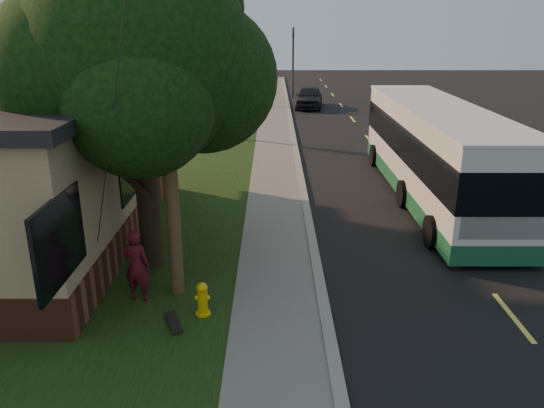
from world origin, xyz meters
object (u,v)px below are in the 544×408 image
at_px(leafy_tree, 140,58).
at_px(transit_bus, 436,150).
at_px(fire_hydrant, 203,299).
at_px(bare_tree_near, 227,98).
at_px(skateboard_main, 173,322).
at_px(skateboarder, 137,266).
at_px(distant_car, 309,97).
at_px(dumpster, 60,171).
at_px(bare_tree_far, 247,78).
at_px(utility_pole, 165,91).
at_px(traffic_signal, 293,58).

bearing_deg(leafy_tree, transit_bus, 32.04).
xyz_separation_m(fire_hydrant, bare_tree_near, (-0.90, 18.00, 1.72)).
xyz_separation_m(fire_hydrant, skateboard_main, (-0.56, -0.42, -0.30)).
height_order(skateboarder, distant_car, skateboarder).
xyz_separation_m(dumpster, distant_car, (10.54, 19.76, 0.10)).
bearing_deg(skateboard_main, bare_tree_far, 89.70).
bearing_deg(utility_pole, bare_tree_far, 89.40).
bearing_deg(skateboarder, bare_tree_far, -79.58).
xyz_separation_m(transit_bus, skateboarder, (-8.64, -7.46, -0.84)).
bearing_deg(traffic_signal, bare_tree_near, -104.04).
xyz_separation_m(bare_tree_near, transit_bus, (8.04, -9.90, -0.41)).
distance_m(dumpster, distant_car, 22.40).
height_order(leafy_tree, skateboard_main, leafy_tree).
bearing_deg(utility_pole, skateboarder, -155.93).
bearing_deg(transit_bus, skateboarder, -139.19).
distance_m(bare_tree_near, transit_bus, 12.76).
xyz_separation_m(transit_bus, dumpster, (-13.58, 1.00, -1.05)).
distance_m(bare_tree_near, distant_car, 12.03).
distance_m(bare_tree_far, distant_car, 4.80).
bearing_deg(utility_pole, skateboard_main, -83.99).
xyz_separation_m(transit_bus, distant_car, (-3.04, 20.76, -0.96)).
height_order(bare_tree_far, traffic_signal, traffic_signal).
relative_size(bare_tree_near, bare_tree_far, 1.07).
distance_m(utility_pole, dumpster, 10.68).
bearing_deg(skateboard_main, transit_bus, 47.89).
bearing_deg(transit_bus, distant_car, 98.32).
height_order(utility_pole, skateboarder, utility_pole).
relative_size(utility_pole, bare_tree_near, 2.11).
height_order(traffic_signal, distant_car, traffic_signal).
bearing_deg(skateboarder, leafy_tree, -75.47).
relative_size(utility_pole, skateboard_main, 10.30).
bearing_deg(fire_hydrant, bare_tree_near, 92.86).
bearing_deg(bare_tree_far, traffic_signal, 48.81).
height_order(fire_hydrant, traffic_signal, traffic_signal).
relative_size(bare_tree_far, dumpster, 2.35).
distance_m(fire_hydrant, utility_pole, 4.37).
xyz_separation_m(fire_hydrant, transit_bus, (7.14, 8.10, 1.30)).
relative_size(bare_tree_far, skateboarder, 2.42).
bearing_deg(dumpster, bare_tree_near, 58.10).
bearing_deg(dumpster, fire_hydrant, -54.69).
distance_m(utility_pole, skateboarder, 3.83).
bearing_deg(transit_bus, utility_pole, -137.83).
relative_size(traffic_signal, distant_car, 1.20).
bearing_deg(transit_bus, dumpster, 175.79).
distance_m(bare_tree_far, skateboard_main, 30.47).
relative_size(skateboarder, distant_car, 0.36).
distance_m(traffic_signal, dumpster, 26.78).
distance_m(utility_pole, distant_car, 28.53).
height_order(transit_bus, dumpster, transit_bus).
distance_m(fire_hydrant, distant_car, 29.15).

